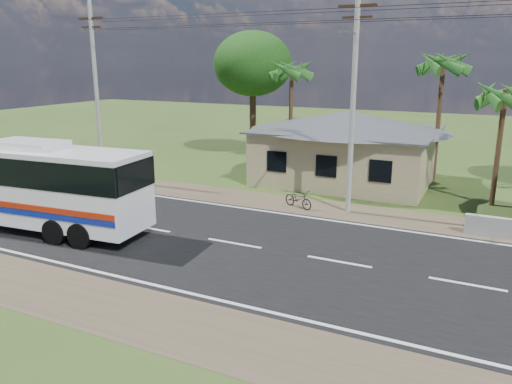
% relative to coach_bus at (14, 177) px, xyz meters
% --- Properties ---
extents(ground, '(120.00, 120.00, 0.00)m').
position_rel_coach_bus_xyz_m(ground, '(9.96, 2.30, -2.31)').
color(ground, '#304719').
rests_on(ground, ground).
extents(road, '(120.00, 16.00, 0.03)m').
position_rel_coach_bus_xyz_m(road, '(9.96, 2.30, -2.30)').
color(road, black).
rests_on(road, ground).
extents(house, '(12.40, 10.00, 5.00)m').
position_rel_coach_bus_xyz_m(house, '(10.96, 15.29, 0.34)').
color(house, tan).
rests_on(house, ground).
extents(utility_poles, '(32.80, 2.22, 11.00)m').
position_rel_coach_bus_xyz_m(utility_poles, '(12.63, 8.78, 3.46)').
color(utility_poles, '#9E9E99').
rests_on(utility_poles, ground).
extents(palm_near, '(2.80, 2.80, 6.70)m').
position_rel_coach_bus_xyz_m(palm_near, '(19.46, 13.30, 3.40)').
color(palm_near, '#47301E').
rests_on(palm_near, ground).
extents(palm_mid, '(2.80, 2.80, 8.20)m').
position_rel_coach_bus_xyz_m(palm_mid, '(15.96, 17.80, 4.85)').
color(palm_mid, '#47301E').
rests_on(palm_mid, ground).
extents(palm_far, '(2.80, 2.80, 7.70)m').
position_rel_coach_bus_xyz_m(palm_far, '(5.96, 18.30, 4.37)').
color(palm_far, '#47301E').
rests_on(palm_far, ground).
extents(tree_behind_house, '(6.00, 6.00, 9.61)m').
position_rel_coach_bus_xyz_m(tree_behind_house, '(1.96, 20.30, 4.81)').
color(tree_behind_house, '#47301E').
rests_on(tree_behind_house, ground).
extents(coach_bus, '(13.17, 3.83, 4.03)m').
position_rel_coach_bus_xyz_m(coach_bus, '(0.00, 0.00, 0.00)').
color(coach_bus, white).
rests_on(coach_bus, ground).
extents(motorcycle, '(1.92, 1.27, 0.95)m').
position_rel_coach_bus_xyz_m(motorcycle, '(10.45, 8.38, -1.83)').
color(motorcycle, black).
rests_on(motorcycle, ground).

